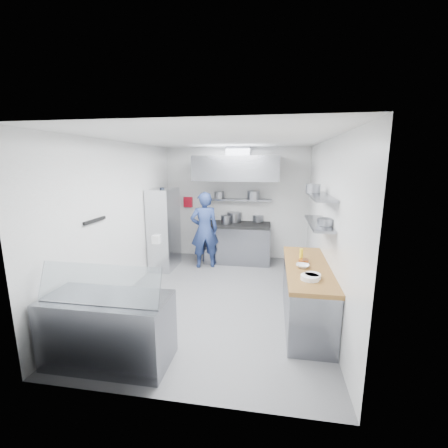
% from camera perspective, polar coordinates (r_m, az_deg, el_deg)
% --- Properties ---
extents(floor, '(5.00, 5.00, 0.00)m').
position_cam_1_polar(floor, '(5.67, -1.01, -13.70)').
color(floor, '#59595C').
rests_on(floor, ground).
extents(ceiling, '(5.00, 5.00, 0.00)m').
position_cam_1_polar(ceiling, '(5.14, -1.13, 15.79)').
color(ceiling, silver).
rests_on(ceiling, wall_back).
extents(wall_back, '(3.60, 2.80, 0.02)m').
position_cam_1_polar(wall_back, '(7.67, 2.31, 3.91)').
color(wall_back, white).
rests_on(wall_back, floor).
extents(wall_front, '(3.60, 2.80, 0.02)m').
position_cam_1_polar(wall_front, '(2.89, -10.14, -9.29)').
color(wall_front, white).
rests_on(wall_front, floor).
extents(wall_left, '(2.80, 5.00, 0.02)m').
position_cam_1_polar(wall_left, '(5.83, -18.76, 0.85)').
color(wall_left, white).
rests_on(wall_left, floor).
extents(wall_right, '(2.80, 5.00, 0.02)m').
position_cam_1_polar(wall_right, '(5.22, 18.76, -0.34)').
color(wall_right, white).
rests_on(wall_right, floor).
extents(gas_range, '(1.60, 0.80, 0.90)m').
position_cam_1_polar(gas_range, '(7.46, 2.63, -3.76)').
color(gas_range, gray).
rests_on(gas_range, floor).
extents(cooktop, '(1.57, 0.78, 0.06)m').
position_cam_1_polar(cooktop, '(7.35, 2.67, -0.15)').
color(cooktop, black).
rests_on(cooktop, gas_range).
extents(stock_pot_left, '(0.26, 0.26, 0.20)m').
position_cam_1_polar(stock_pot_left, '(7.31, 0.39, 0.84)').
color(stock_pot_left, slate).
rests_on(stock_pot_left, cooktop).
extents(stock_pot_mid, '(0.36, 0.36, 0.24)m').
position_cam_1_polar(stock_pot_mid, '(7.57, 1.95, 1.36)').
color(stock_pot_mid, slate).
rests_on(stock_pot_mid, cooktop).
extents(stock_pot_right, '(0.27, 0.27, 0.16)m').
position_cam_1_polar(stock_pot_right, '(7.62, 6.48, 1.06)').
color(stock_pot_right, slate).
rests_on(stock_pot_right, cooktop).
extents(over_range_shelf, '(1.60, 0.30, 0.04)m').
position_cam_1_polar(over_range_shelf, '(7.49, 2.93, 4.64)').
color(over_range_shelf, gray).
rests_on(over_range_shelf, wall_back).
extents(shelf_pot_a, '(0.25, 0.25, 0.18)m').
position_cam_1_polar(shelf_pot_a, '(7.55, -0.92, 5.56)').
color(shelf_pot_a, slate).
rests_on(shelf_pot_a, over_range_shelf).
extents(shelf_pot_b, '(0.29, 0.29, 0.22)m').
position_cam_1_polar(shelf_pot_b, '(7.25, 5.61, 5.42)').
color(shelf_pot_b, slate).
rests_on(shelf_pot_b, over_range_shelf).
extents(extractor_hood, '(1.90, 1.15, 0.55)m').
position_cam_1_polar(extractor_hood, '(7.02, 2.61, 10.57)').
color(extractor_hood, gray).
rests_on(extractor_hood, wall_back).
extents(hood_duct, '(0.55, 0.55, 0.24)m').
position_cam_1_polar(hood_duct, '(7.25, 2.85, 13.61)').
color(hood_duct, slate).
rests_on(hood_duct, extractor_hood).
extents(red_firebox, '(0.22, 0.10, 0.26)m').
position_cam_1_polar(red_firebox, '(7.86, -6.85, 4.17)').
color(red_firebox, '#B10E20').
rests_on(red_firebox, wall_back).
extents(chef, '(0.75, 0.62, 1.78)m').
position_cam_1_polar(chef, '(6.96, -3.75, -1.17)').
color(chef, navy).
rests_on(chef, floor).
extents(wire_rack, '(0.50, 0.90, 1.85)m').
position_cam_1_polar(wire_rack, '(7.04, -11.33, -0.92)').
color(wire_rack, silver).
rests_on(wire_rack, floor).
extents(rack_bin_a, '(0.16, 0.20, 0.18)m').
position_cam_1_polar(rack_bin_a, '(6.65, -12.67, -2.82)').
color(rack_bin_a, white).
rests_on(rack_bin_a, wire_rack).
extents(rack_bin_b, '(0.13, 0.17, 0.15)m').
position_cam_1_polar(rack_bin_b, '(6.96, -11.49, 2.07)').
color(rack_bin_b, yellow).
rests_on(rack_bin_b, wire_rack).
extents(rack_jar, '(0.10, 0.10, 0.18)m').
position_cam_1_polar(rack_jar, '(6.74, -11.70, 6.05)').
color(rack_jar, black).
rests_on(rack_jar, wire_rack).
extents(knife_strip, '(0.04, 0.55, 0.05)m').
position_cam_1_polar(knife_strip, '(5.02, -23.40, 0.62)').
color(knife_strip, black).
rests_on(knife_strip, wall_left).
extents(prep_counter_base, '(0.62, 2.00, 0.84)m').
position_cam_1_polar(prep_counter_base, '(4.91, 15.35, -12.95)').
color(prep_counter_base, gray).
rests_on(prep_counter_base, floor).
extents(prep_counter_top, '(0.65, 2.04, 0.06)m').
position_cam_1_polar(prep_counter_top, '(4.74, 15.64, -7.98)').
color(prep_counter_top, brown).
rests_on(prep_counter_top, prep_counter_base).
extents(plate_stack_a, '(0.24, 0.24, 0.06)m').
position_cam_1_polar(plate_stack_a, '(4.19, 16.04, -9.78)').
color(plate_stack_a, white).
rests_on(plate_stack_a, prep_counter_top).
extents(plate_stack_b, '(0.21, 0.21, 0.06)m').
position_cam_1_polar(plate_stack_b, '(4.26, 16.55, -9.44)').
color(plate_stack_b, white).
rests_on(plate_stack_b, prep_counter_top).
extents(copper_pan, '(0.15, 0.15, 0.06)m').
position_cam_1_polar(copper_pan, '(4.82, 14.89, -6.86)').
color(copper_pan, '#CA7139').
rests_on(copper_pan, prep_counter_top).
extents(squeeze_bottle, '(0.06, 0.06, 0.18)m').
position_cam_1_polar(squeeze_bottle, '(4.95, 14.50, -5.61)').
color(squeeze_bottle, yellow).
rests_on(squeeze_bottle, prep_counter_top).
extents(mixing_bowl, '(0.22, 0.22, 0.05)m').
position_cam_1_polar(mixing_bowl, '(4.63, 14.74, -7.72)').
color(mixing_bowl, white).
rests_on(mixing_bowl, prep_counter_top).
extents(wall_shelf_lower, '(0.30, 1.30, 0.04)m').
position_cam_1_polar(wall_shelf_lower, '(4.89, 17.54, 0.15)').
color(wall_shelf_lower, gray).
rests_on(wall_shelf_lower, wall_right).
extents(wall_shelf_upper, '(0.30, 1.30, 0.04)m').
position_cam_1_polar(wall_shelf_upper, '(4.82, 17.84, 5.05)').
color(wall_shelf_upper, gray).
rests_on(wall_shelf_upper, wall_right).
extents(shelf_pot_c, '(0.24, 0.24, 0.10)m').
position_cam_1_polar(shelf_pot_c, '(4.64, 18.82, 0.37)').
color(shelf_pot_c, slate).
rests_on(shelf_pot_c, wall_shelf_lower).
extents(shelf_pot_d, '(0.23, 0.23, 0.14)m').
position_cam_1_polar(shelf_pot_d, '(5.16, 16.61, 6.52)').
color(shelf_pot_d, slate).
rests_on(shelf_pot_d, wall_shelf_upper).
extents(display_case, '(1.50, 0.70, 0.85)m').
position_cam_1_polar(display_case, '(4.12, -21.10, -18.26)').
color(display_case, gray).
rests_on(display_case, floor).
extents(display_glass, '(1.47, 0.19, 0.42)m').
position_cam_1_polar(display_glass, '(3.75, -22.76, -10.48)').
color(display_glass, silver).
rests_on(display_glass, display_case).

